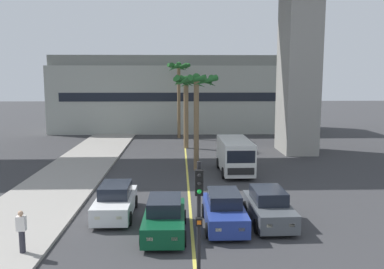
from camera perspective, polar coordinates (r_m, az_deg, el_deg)
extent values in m
cube|color=#9E9991|center=(21.33, -22.60, -10.57)|extent=(4.80, 80.00, 0.15)
cube|color=#DBCC4C|center=(27.67, -0.64, -5.85)|extent=(0.14, 56.00, 0.01)
cube|color=gray|center=(37.08, 14.76, 10.01)|extent=(2.80, 4.40, 16.16)
cube|color=#ADB2A8|center=(50.84, -1.18, 5.06)|extent=(31.76, 8.00, 7.96)
cube|color=gray|center=(50.81, -1.20, 10.23)|extent=(31.13, 7.20, 1.20)
cube|color=black|center=(46.81, -1.13, 5.29)|extent=(28.58, 0.04, 1.00)
cube|color=white|center=(20.18, -10.72, -9.63)|extent=(1.71, 4.11, 0.80)
cube|color=black|center=(20.12, -10.71, -7.65)|extent=(1.40, 2.05, 0.60)
cube|color=#F2EDCC|center=(18.21, -10.22, -11.42)|extent=(0.24, 0.08, 0.14)
cube|color=#F2EDCC|center=(18.36, -13.16, -11.34)|extent=(0.24, 0.08, 0.14)
cylinder|color=black|center=(18.96, -8.83, -11.59)|extent=(0.22, 0.64, 0.64)
cylinder|color=black|center=(19.22, -13.72, -11.45)|extent=(0.22, 0.64, 0.64)
cylinder|color=black|center=(21.35, -8.01, -9.30)|extent=(0.22, 0.64, 0.64)
cylinder|color=black|center=(21.58, -12.34, -9.22)|extent=(0.22, 0.64, 0.64)
cube|color=#0C4728|center=(17.70, -3.87, -12.06)|extent=(1.75, 4.12, 0.80)
cube|color=black|center=(17.62, -3.87, -9.82)|extent=(1.42, 2.07, 0.60)
cube|color=#F2EDCC|center=(15.79, -2.48, -14.41)|extent=(0.24, 0.08, 0.14)
cube|color=#F2EDCC|center=(15.84, -5.97, -14.38)|extent=(0.24, 0.08, 0.14)
cylinder|color=black|center=(16.59, -1.20, -14.43)|extent=(0.23, 0.64, 0.64)
cylinder|color=black|center=(16.67, -6.94, -14.37)|extent=(0.23, 0.64, 0.64)
cylinder|color=black|center=(18.96, -1.19, -11.48)|extent=(0.23, 0.64, 0.64)
cylinder|color=black|center=(19.03, -6.16, -11.45)|extent=(0.23, 0.64, 0.64)
cube|color=#4C5156|center=(19.31, 10.74, -10.44)|extent=(1.80, 4.14, 0.80)
cube|color=black|center=(19.25, 10.69, -8.38)|extent=(1.44, 2.08, 0.60)
cube|color=#F2EDCC|center=(17.59, 13.86, -12.24)|extent=(0.24, 0.09, 0.14)
cube|color=#F2EDCC|center=(17.35, 10.83, -12.44)|extent=(0.24, 0.09, 0.14)
cylinder|color=black|center=(18.46, 14.18, -12.30)|extent=(0.24, 0.65, 0.64)
cylinder|color=black|center=(18.06, 9.15, -12.61)|extent=(0.24, 0.65, 0.64)
cylinder|color=black|center=(20.76, 12.07, -9.91)|extent=(0.24, 0.65, 0.64)
cylinder|color=black|center=(20.40, 7.62, -10.12)|extent=(0.24, 0.65, 0.64)
cube|color=navy|center=(18.60, 4.54, -11.05)|extent=(1.73, 4.11, 0.80)
cube|color=black|center=(18.54, 4.51, -8.91)|extent=(1.41, 2.06, 0.60)
cube|color=#F2EDCC|center=(16.78, 6.99, -13.08)|extent=(0.24, 0.08, 0.14)
cube|color=#F2EDCC|center=(16.66, 3.73, -13.19)|extent=(0.24, 0.08, 0.14)
cylinder|color=black|center=(17.63, 7.70, -13.11)|extent=(0.22, 0.64, 0.64)
cylinder|color=black|center=(17.43, 2.32, -13.29)|extent=(0.22, 0.64, 0.64)
cylinder|color=black|center=(19.99, 6.44, -10.49)|extent=(0.22, 0.64, 0.64)
cylinder|color=black|center=(19.81, 1.73, -10.61)|extent=(0.22, 0.64, 0.64)
cube|color=silver|center=(28.41, 6.05, -2.83)|extent=(2.08, 5.23, 2.10)
cube|color=black|center=(25.87, 6.91, -3.14)|extent=(1.80, 0.11, 0.80)
cube|color=black|center=(26.00, 6.89, -5.17)|extent=(1.70, 0.08, 0.44)
cylinder|color=black|center=(27.27, 8.49, -5.34)|extent=(0.27, 0.76, 0.76)
cylinder|color=black|center=(26.97, 4.51, -5.42)|extent=(0.27, 0.76, 0.76)
cylinder|color=black|center=(30.26, 7.36, -3.97)|extent=(0.27, 0.76, 0.76)
cylinder|color=black|center=(29.99, 3.78, -4.03)|extent=(0.27, 0.76, 0.76)
cylinder|color=black|center=(12.58, 0.95, -13.23)|extent=(0.12, 0.12, 4.20)
cube|color=black|center=(11.98, 1.00, -6.78)|extent=(0.24, 0.20, 0.76)
sphere|color=black|center=(11.82, 1.03, -5.78)|extent=(0.14, 0.14, 0.14)
sphere|color=black|center=(11.88, 1.03, -6.90)|extent=(0.14, 0.14, 0.14)
sphere|color=#19D83F|center=(11.95, 1.02, -8.01)|extent=(0.14, 0.14, 0.14)
cube|color=black|center=(12.36, 0.98, -12.13)|extent=(0.20, 0.16, 0.24)
cube|color=orange|center=(12.29, 1.00, -12.26)|extent=(0.12, 0.03, 0.12)
cylinder|color=brown|center=(28.83, 0.61, 1.26)|extent=(0.37, 0.37, 6.48)
sphere|color=#236028|center=(28.63, 0.62, 8.02)|extent=(0.60, 0.60, 0.60)
cone|color=#236028|center=(28.57, 2.66, 7.43)|extent=(0.68, 2.10, 0.97)
cone|color=#236028|center=(29.39, 1.94, 7.41)|extent=(1.79, 1.75, 1.01)
cone|color=#236028|center=(29.61, 0.11, 7.32)|extent=(2.10, 0.88, 1.10)
cone|color=#236028|center=(29.08, -1.20, 7.34)|extent=(1.35, 2.03, 1.07)
cone|color=#236028|center=(28.15, -1.19, 7.46)|extent=(1.34, 2.04, 0.95)
cone|color=#236028|center=(27.67, -0.04, 7.61)|extent=(2.09, 1.13, 0.81)
cone|color=#236028|center=(27.81, 1.84, 7.48)|extent=(1.97, 1.50, 0.93)
cylinder|color=brown|center=(44.32, -1.86, 4.52)|extent=(0.35, 0.35, 7.82)
sphere|color=#236028|center=(44.25, -1.89, 9.77)|extent=(0.60, 0.60, 0.60)
cone|color=#236028|center=(44.16, -0.83, 9.41)|extent=(0.62, 1.71, 0.95)
cone|color=#236028|center=(44.88, -1.24, 9.51)|extent=(1.59, 1.38, 0.80)
cone|color=#236028|center=(45.04, -1.73, 9.35)|extent=(1.71, 0.67, 0.99)
cone|color=#236028|center=(44.85, -2.58, 9.45)|extent=(1.54, 1.44, 0.86)
cone|color=#236028|center=(44.17, -2.94, 9.52)|extent=(0.62, 1.71, 0.79)
cone|color=#236028|center=(43.68, -2.66, 9.32)|extent=(1.47, 1.49, 1.05)
cone|color=#236028|center=(43.44, -1.77, 9.47)|extent=(1.71, 0.62, 0.90)
cone|color=#236028|center=(43.66, -1.14, 9.42)|extent=(1.51, 1.47, 0.96)
cylinder|color=brown|center=(37.98, -0.84, 2.80)|extent=(0.45, 0.45, 6.34)
sphere|color=#236028|center=(37.82, -0.85, 7.81)|extent=(0.60, 0.60, 0.60)
cone|color=#236028|center=(37.78, 0.38, 7.51)|extent=(0.58, 1.70, 0.82)
cone|color=#236028|center=(38.36, 0.06, 7.40)|extent=(1.41, 1.56, 0.94)
cone|color=#236028|center=(38.63, -0.81, 7.28)|extent=(1.67, 0.53, 1.07)
cone|color=#236028|center=(38.52, -1.46, 7.43)|extent=(1.67, 1.19, 0.92)
cone|color=#236028|center=(38.02, -2.04, 7.44)|extent=(0.84, 1.73, 0.90)
cone|color=#236028|center=(37.46, -1.96, 7.32)|extent=(1.13, 1.68, 1.00)
cone|color=#236028|center=(37.17, -1.59, 7.45)|extent=(1.60, 1.36, 0.87)
cone|color=#236028|center=(37.04, -0.59, 7.23)|extent=(1.70, 0.75, 1.08)
cone|color=#236028|center=(37.32, 0.12, 7.44)|extent=(1.41, 1.56, 0.89)
cylinder|color=#2D2D38|center=(16.91, -22.75, -13.70)|extent=(0.22, 0.22, 0.85)
cube|color=white|center=(16.67, -22.88, -11.44)|extent=(0.34, 0.22, 0.56)
sphere|color=tan|center=(16.55, -22.96, -10.17)|extent=(0.20, 0.20, 0.20)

